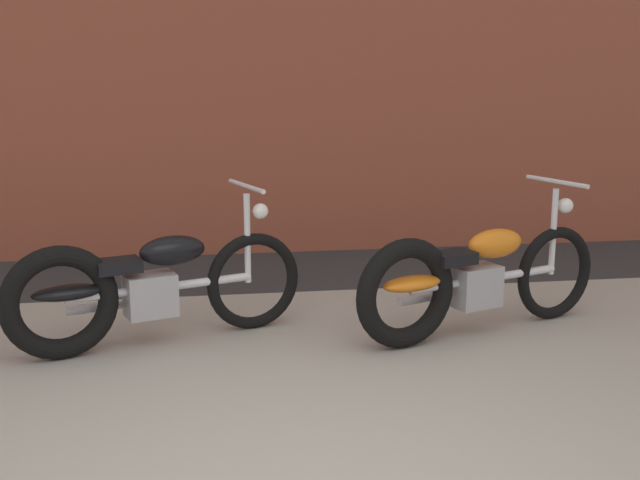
# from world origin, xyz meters

# --- Properties ---
(sidewalk_slab) EXTENTS (36.00, 3.50, 0.01)m
(sidewalk_slab) POSITION_xyz_m (0.00, 1.75, 0.00)
(sidewalk_slab) COLOR #9E998E
(sidewalk_slab) RESTS_ON ground
(motorcycle_black) EXTENTS (1.93, 0.87, 1.03)m
(motorcycle_black) POSITION_xyz_m (-0.78, 2.38, 0.40)
(motorcycle_black) COLOR black
(motorcycle_black) RESTS_ON ground
(motorcycle_orange) EXTENTS (1.92, 0.89, 1.03)m
(motorcycle_orange) POSITION_xyz_m (1.39, 2.27, 0.40)
(motorcycle_orange) COLOR black
(motorcycle_orange) RESTS_ON ground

